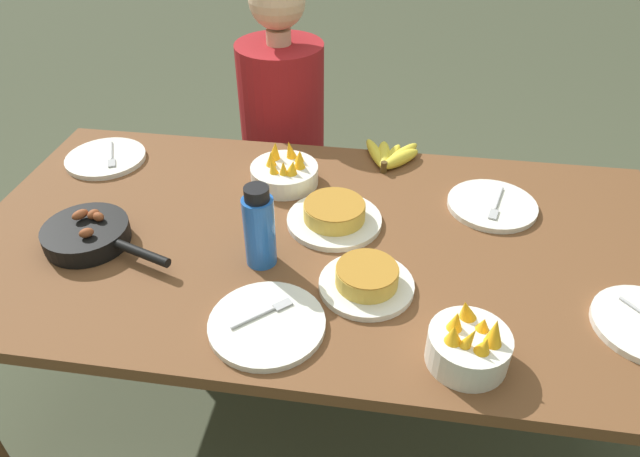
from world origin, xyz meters
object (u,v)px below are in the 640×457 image
empty_plate_far_right (267,324)px  empty_plate_mid_edge (106,158)px  banana_bunch (391,156)px  empty_plate_near_front (492,205)px  skillet (89,235)px  fruit_bowl_mango (285,172)px  fruit_bowl_citrus (469,345)px  person_figure (284,161)px  frittata_plate_side (334,215)px  frittata_plate_center (367,280)px  water_bottle (259,228)px

empty_plate_far_right → empty_plate_mid_edge: bearing=137.0°
banana_bunch → empty_plate_far_right: (-0.23, -0.75, -0.01)m
empty_plate_near_front → skillet: bearing=-162.9°
banana_bunch → empty_plate_mid_edge: 0.90m
empty_plate_near_front → fruit_bowl_mango: bearing=176.0°
fruit_bowl_citrus → person_figure: 1.27m
banana_bunch → person_figure: (-0.41, 0.31, -0.23)m
skillet → frittata_plate_side: skillet is taller
frittata_plate_center → person_figure: size_ratio=0.19×
skillet → banana_bunch: bearing=54.9°
frittata_plate_center → empty_plate_mid_edge: (-0.87, 0.46, -0.02)m
fruit_bowl_citrus → frittata_plate_side: bearing=127.5°
banana_bunch → person_figure: person_figure is taller
empty_plate_far_right → water_bottle: bearing=106.1°
water_bottle → empty_plate_near_front: bearing=28.8°
skillet → person_figure: bearing=87.8°
skillet → empty_plate_near_front: size_ratio=1.48×
empty_plate_near_front → empty_plate_mid_edge: size_ratio=1.00×
empty_plate_mid_edge → fruit_bowl_mango: 0.59m
fruit_bowl_mango → fruit_bowl_citrus: fruit_bowl_citrus is taller
skillet → water_bottle: water_bottle is taller
frittata_plate_side → empty_plate_mid_edge: (-0.76, 0.22, -0.02)m
empty_plate_far_right → empty_plate_mid_edge: (-0.66, 0.62, 0.00)m
banana_bunch → empty_plate_near_front: 0.36m
frittata_plate_side → frittata_plate_center: bearing=-66.1°
empty_plate_near_front → person_figure: bearing=143.8°
frittata_plate_center → frittata_plate_side: bearing=113.9°
frittata_plate_center → fruit_bowl_mango: fruit_bowl_mango is taller
empty_plate_far_right → fruit_bowl_citrus: size_ratio=1.53×
banana_bunch → person_figure: bearing=143.3°
frittata_plate_center → fruit_bowl_citrus: size_ratio=1.34×
empty_plate_near_front → empty_plate_far_right: size_ratio=0.97×
banana_bunch → skillet: bearing=-144.5°
empty_plate_far_right → fruit_bowl_mango: bearing=97.5°
frittata_plate_side → empty_plate_far_right: frittata_plate_side is taller
banana_bunch → empty_plate_mid_edge: bearing=-171.8°
empty_plate_near_front → frittata_plate_side: bearing=-162.2°
skillet → empty_plate_far_right: size_ratio=1.43×
empty_plate_far_right → person_figure: person_figure is taller
person_figure → empty_plate_near_front: bearing=-36.2°
fruit_bowl_citrus → person_figure: person_figure is taller
banana_bunch → frittata_plate_center: frittata_plate_center is taller
empty_plate_far_right → fruit_bowl_citrus: (0.42, -0.03, 0.04)m
banana_bunch → fruit_bowl_mango: size_ratio=0.97×
skillet → frittata_plate_side: (0.61, 0.18, -0.00)m
skillet → empty_plate_mid_edge: skillet is taller
frittata_plate_side → empty_plate_mid_edge: 0.79m
skillet → person_figure: size_ratio=0.30×
skillet → empty_plate_far_right: (0.52, -0.22, -0.02)m
frittata_plate_center → fruit_bowl_citrus: 0.29m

